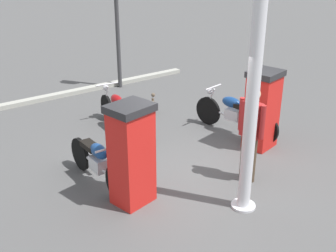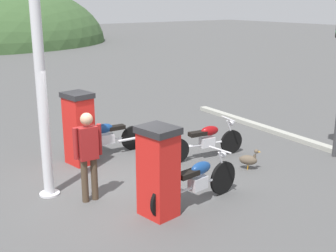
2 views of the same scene
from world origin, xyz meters
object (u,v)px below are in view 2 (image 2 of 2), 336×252
at_px(fuel_pump_near, 158,171).
at_px(canopy_support_pole, 42,92).
at_px(motorcycle_far_pump, 108,137).
at_px(wandering_duck, 249,159).
at_px(fuel_pump_far, 79,128).
at_px(motorcycle_near_pump, 197,181).
at_px(motorcycle_extra, 206,140).
at_px(attendant_person, 88,151).

bearing_deg(fuel_pump_near, canopy_support_pole, 122.94).
relative_size(motorcycle_far_pump, wandering_duck, 3.91).
xyz_separation_m(fuel_pump_far, motorcycle_far_pump, (0.82, 0.16, -0.41)).
relative_size(motorcycle_near_pump, motorcycle_extra, 1.03).
xyz_separation_m(motorcycle_far_pump, canopy_support_pole, (-2.11, -1.46, 1.64)).
height_order(motorcycle_far_pump, wandering_duck, motorcycle_far_pump).
xyz_separation_m(motorcycle_extra, canopy_support_pole, (-3.95, 0.19, 1.64)).
height_order(fuel_pump_near, attendant_person, attendant_person).
distance_m(motorcycle_near_pump, motorcycle_far_pump, 3.53).
bearing_deg(fuel_pump_far, motorcycle_near_pump, -76.26).
height_order(motorcycle_extra, wandering_duck, motorcycle_extra).
bearing_deg(fuel_pump_far, motorcycle_far_pump, 11.34).
bearing_deg(canopy_support_pole, attendant_person, -52.83).
xyz_separation_m(fuel_pump_near, motorcycle_near_pump, (0.82, -0.09, -0.37)).
xyz_separation_m(fuel_pump_near, attendant_person, (-0.74, 1.26, 0.18)).
distance_m(attendant_person, wandering_duck, 3.82).
xyz_separation_m(motorcycle_far_pump, attendant_person, (-1.56, -2.18, 0.56)).
height_order(fuel_pump_near, motorcycle_extra, fuel_pump_near).
bearing_deg(motorcycle_near_pump, motorcycle_extra, 45.70).
bearing_deg(fuel_pump_far, attendant_person, -110.17).
xyz_separation_m(fuel_pump_near, fuel_pump_far, (-0.00, 3.28, 0.03)).
bearing_deg(fuel_pump_near, motorcycle_near_pump, -6.13).
xyz_separation_m(motorcycle_near_pump, canopy_support_pole, (-2.11, 2.08, 1.63)).
xyz_separation_m(fuel_pump_far, canopy_support_pole, (-1.29, -1.29, 1.23)).
relative_size(motorcycle_near_pump, attendant_person, 1.26).
relative_size(motorcycle_far_pump, canopy_support_pole, 0.46).
height_order(fuel_pump_near, motorcycle_near_pump, fuel_pump_near).
relative_size(fuel_pump_far, canopy_support_pole, 0.39).
distance_m(motorcycle_near_pump, attendant_person, 2.14).
height_order(fuel_pump_near, wandering_duck, fuel_pump_near).
height_order(fuel_pump_far, wandering_duck, fuel_pump_far).
distance_m(attendant_person, canopy_support_pole, 1.41).
bearing_deg(fuel_pump_far, canopy_support_pole, -134.95).
distance_m(fuel_pump_far, wandering_duck, 4.01).
bearing_deg(motorcycle_extra, motorcycle_near_pump, -134.30).
distance_m(motorcycle_extra, canopy_support_pole, 4.28).
bearing_deg(canopy_support_pole, motorcycle_extra, -2.73).
bearing_deg(wandering_duck, canopy_support_pole, 162.28).
xyz_separation_m(motorcycle_extra, wandering_duck, (0.28, -1.16, -0.22)).
bearing_deg(attendant_person, fuel_pump_near, -59.68).
relative_size(fuel_pump_near, wandering_duck, 3.27).
relative_size(wandering_duck, canopy_support_pole, 0.12).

